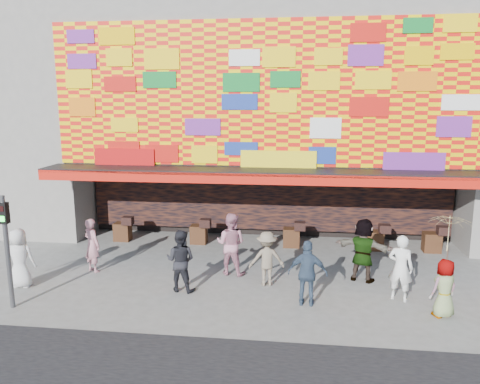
# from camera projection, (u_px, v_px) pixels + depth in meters

# --- Properties ---
(ground) EXTENTS (90.00, 90.00, 0.00)m
(ground) POSITION_uv_depth(u_px,v_px,m) (253.00, 296.00, 13.02)
(ground) COLOR slate
(ground) RESTS_ON ground
(shop_building) EXTENTS (15.20, 9.40, 10.00)m
(shop_building) POSITION_uv_depth(u_px,v_px,m) (271.00, 103.00, 19.97)
(shop_building) COLOR gray
(shop_building) RESTS_ON ground
(signal_left) EXTENTS (0.22, 0.20, 3.00)m
(signal_left) POSITION_uv_depth(u_px,v_px,m) (6.00, 239.00, 11.93)
(signal_left) COLOR #59595B
(signal_left) RESTS_ON ground
(ped_a) EXTENTS (0.89, 0.62, 1.74)m
(ped_a) POSITION_uv_depth(u_px,v_px,m) (20.00, 258.00, 13.48)
(ped_a) COLOR silver
(ped_a) RESTS_ON ground
(ped_b) EXTENTS (0.75, 0.67, 1.72)m
(ped_b) POSITION_uv_depth(u_px,v_px,m) (92.00, 245.00, 14.73)
(ped_b) COLOR #BE7B87
(ped_b) RESTS_ON ground
(ped_c) EXTENTS (0.97, 0.81, 1.78)m
(ped_c) POSITION_uv_depth(u_px,v_px,m) (181.00, 260.00, 13.22)
(ped_c) COLOR black
(ped_c) RESTS_ON ground
(ped_d) EXTENTS (1.15, 0.81, 1.62)m
(ped_d) POSITION_uv_depth(u_px,v_px,m) (267.00, 259.00, 13.62)
(ped_d) COLOR #7A6C59
(ped_d) RESTS_ON ground
(ped_e) EXTENTS (1.07, 0.53, 1.77)m
(ped_e) POSITION_uv_depth(u_px,v_px,m) (308.00, 273.00, 12.26)
(ped_e) COLOR #384B63
(ped_e) RESTS_ON ground
(ped_f) EXTENTS (1.87, 1.19, 1.93)m
(ped_f) POSITION_uv_depth(u_px,v_px,m) (363.00, 250.00, 13.93)
(ped_f) COLOR gray
(ped_f) RESTS_ON ground
(ped_g) EXTENTS (0.86, 0.74, 1.50)m
(ped_g) POSITION_uv_depth(u_px,v_px,m) (444.00, 288.00, 11.63)
(ped_g) COLOR gray
(ped_g) RESTS_ON ground
(ped_h) EXTENTS (0.79, 0.67, 1.83)m
(ped_h) POSITION_uv_depth(u_px,v_px,m) (400.00, 268.00, 12.58)
(ped_h) COLOR white
(ped_h) RESTS_ON ground
(ped_i) EXTENTS (1.08, 0.92, 1.95)m
(ped_i) POSITION_uv_depth(u_px,v_px,m) (231.00, 244.00, 14.49)
(ped_i) COLOR #BC7A8E
(ped_i) RESTS_ON ground
(parasol) EXTENTS (1.30, 1.31, 1.86)m
(parasol) POSITION_uv_depth(u_px,v_px,m) (449.00, 234.00, 11.36)
(parasol) COLOR #FFF1A0
(parasol) RESTS_ON ground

